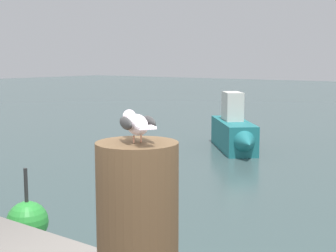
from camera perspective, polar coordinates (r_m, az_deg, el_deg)
The scene contains 4 objects.
mooring_post at distance 2.42m, azimuth -3.60°, elevation -12.63°, with size 0.40×0.40×0.91m, color #4C3823.
seagull at distance 2.29m, azimuth -3.77°, elevation 0.32°, with size 0.35×0.26×0.14m.
boat_teal at distance 14.79m, azimuth 7.92°, elevation -0.71°, with size 2.93×3.20×1.76m.
channel_buoy at distance 6.91m, azimuth -16.27°, elevation -11.71°, with size 0.56×0.56×1.33m.
Camera 1 is at (1.69, -2.29, 2.75)m, focal length 51.48 mm.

